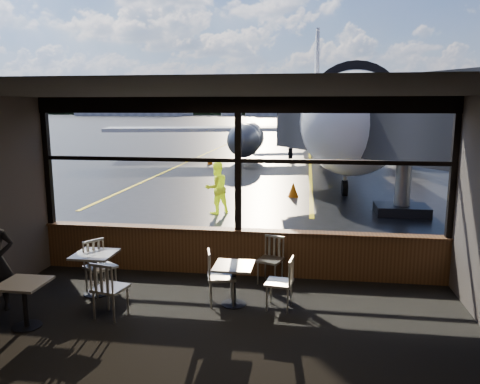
% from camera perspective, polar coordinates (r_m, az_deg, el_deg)
% --- Properties ---
extents(ground_plane, '(520.00, 520.00, 0.00)m').
position_cam_1_polar(ground_plane, '(128.91, 7.71, 8.68)').
color(ground_plane, black).
rests_on(ground_plane, ground).
extents(carpet_floor, '(8.00, 6.00, 0.01)m').
position_cam_1_polar(carpet_floor, '(6.85, -4.10, -18.50)').
color(carpet_floor, black).
rests_on(carpet_floor, ground).
extents(ceiling, '(8.00, 6.00, 0.04)m').
position_cam_1_polar(ceiling, '(6.01, -4.53, 12.12)').
color(ceiling, '#38332D').
rests_on(ceiling, ground).
extents(wall_back, '(8.00, 0.04, 3.50)m').
position_cam_1_polar(wall_back, '(3.51, -15.37, -16.37)').
color(wall_back, '#4E443E').
rests_on(wall_back, ground).
extents(window_sill, '(8.00, 0.28, 0.90)m').
position_cam_1_polar(window_sill, '(9.40, -0.22, -7.41)').
color(window_sill, '#543119').
rests_on(window_sill, ground).
extents(window_header, '(8.00, 0.18, 0.30)m').
position_cam_1_polar(window_header, '(8.96, -0.23, 10.56)').
color(window_header, black).
rests_on(window_header, ground).
extents(mullion_left, '(0.12, 0.12, 2.60)m').
position_cam_1_polar(mullion_left, '(10.36, -22.42, 3.38)').
color(mullion_left, black).
rests_on(mullion_left, ground).
extents(mullion_centre, '(0.12, 0.12, 2.60)m').
position_cam_1_polar(mullion_centre, '(9.02, -0.23, 3.24)').
color(mullion_centre, black).
rests_on(mullion_centre, ground).
extents(mullion_right, '(0.12, 0.12, 2.60)m').
position_cam_1_polar(mullion_right, '(9.31, 24.62, 2.52)').
color(mullion_right, black).
rests_on(mullion_right, ground).
extents(window_transom, '(8.00, 0.10, 0.08)m').
position_cam_1_polar(window_transom, '(9.01, -0.23, 3.87)').
color(window_transom, black).
rests_on(window_transom, ground).
extents(airliner, '(28.82, 34.20, 10.19)m').
position_cam_1_polar(airliner, '(29.17, 10.64, 13.60)').
color(airliner, white).
rests_on(airliner, ground_plane).
extents(jet_bridge, '(9.54, 11.66, 5.09)m').
position_cam_1_polar(jet_bridge, '(14.56, 17.35, 6.80)').
color(jet_bridge, '#2F2F32').
rests_on(jet_bridge, ground_plane).
extents(cafe_table_near, '(0.65, 0.65, 0.71)m').
position_cam_1_polar(cafe_table_near, '(8.03, -0.77, -11.27)').
color(cafe_table_near, gray).
rests_on(cafe_table_near, carpet_floor).
extents(cafe_table_mid, '(0.70, 0.70, 0.77)m').
position_cam_1_polar(cafe_table_mid, '(8.83, -17.18, -9.52)').
color(cafe_table_mid, '#A7A399').
rests_on(cafe_table_mid, carpet_floor).
extents(cafe_table_left, '(0.66, 0.66, 0.72)m').
position_cam_1_polar(cafe_table_left, '(7.96, -24.71, -12.40)').
color(cafe_table_left, gray).
rests_on(cafe_table_left, carpet_floor).
extents(chair_near_e, '(0.54, 0.54, 0.89)m').
position_cam_1_polar(chair_near_e, '(7.88, 4.81, -11.02)').
color(chair_near_e, beige).
rests_on(chair_near_e, carpet_floor).
extents(chair_near_w, '(0.63, 0.63, 0.95)m').
position_cam_1_polar(chair_near_w, '(8.03, -2.29, -10.36)').
color(chair_near_w, '#BCB6AA').
rests_on(chair_near_w, carpet_floor).
extents(chair_near_n, '(0.63, 0.63, 0.91)m').
position_cam_1_polar(chair_near_n, '(8.95, 3.70, -8.33)').
color(chair_near_n, '#A9A599').
rests_on(chair_near_n, carpet_floor).
extents(chair_mid_s, '(0.62, 0.62, 0.96)m').
position_cam_1_polar(chair_mid_s, '(7.82, -15.53, -11.29)').
color(chair_mid_s, '#BDB7AB').
rests_on(chair_mid_s, carpet_floor).
extents(chair_mid_w, '(0.73, 0.73, 0.96)m').
position_cam_1_polar(chair_mid_w, '(8.84, -16.65, -8.79)').
color(chair_mid_w, '#BAB4A8').
rests_on(chair_mid_w, carpet_floor).
extents(ground_crew, '(1.00, 0.99, 1.63)m').
position_cam_1_polar(ground_crew, '(14.71, -2.88, 0.51)').
color(ground_crew, '#BFF219').
rests_on(ground_crew, ground_plane).
extents(cone_nose, '(0.40, 0.40, 0.55)m').
position_cam_1_polar(cone_nose, '(17.61, 6.51, 0.29)').
color(cone_nose, '#EB5507').
rests_on(cone_nose, ground_plane).
extents(cone_wing, '(0.34, 0.34, 0.47)m').
position_cam_1_polar(cone_wing, '(27.70, -3.70, 3.87)').
color(cone_wing, '#E84F07').
rests_on(cone_wing, ground_plane).
extents(hangar_left, '(45.00, 18.00, 11.00)m').
position_cam_1_polar(hangar_left, '(201.89, -12.70, 10.62)').
color(hangar_left, silver).
rests_on(hangar_left, ground_plane).
extents(hangar_mid, '(38.00, 15.00, 10.00)m').
position_cam_1_polar(hangar_mid, '(193.87, 7.95, 10.65)').
color(hangar_mid, silver).
rests_on(hangar_mid, ground_plane).
extents(hangar_right, '(50.00, 20.00, 12.00)m').
position_cam_1_polar(hangar_right, '(195.88, 26.06, 10.01)').
color(hangar_right, silver).
rests_on(hangar_right, ground_plane).
extents(fuel_tank_a, '(8.00, 8.00, 6.00)m').
position_cam_1_polar(fuel_tank_a, '(193.41, -1.13, 10.15)').
color(fuel_tank_a, silver).
rests_on(fuel_tank_a, ground_plane).
extents(fuel_tank_b, '(8.00, 8.00, 6.00)m').
position_cam_1_polar(fuel_tank_b, '(192.05, 1.86, 10.15)').
color(fuel_tank_b, silver).
rests_on(fuel_tank_b, ground_plane).
extents(fuel_tank_c, '(8.00, 8.00, 6.00)m').
position_cam_1_polar(fuel_tank_c, '(191.19, 4.89, 10.12)').
color(fuel_tank_c, silver).
rests_on(fuel_tank_c, ground_plane).
extents(treeline, '(360.00, 3.00, 12.00)m').
position_cam_1_polar(treeline, '(218.88, 8.00, 10.85)').
color(treeline, black).
rests_on(treeline, ground_plane).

